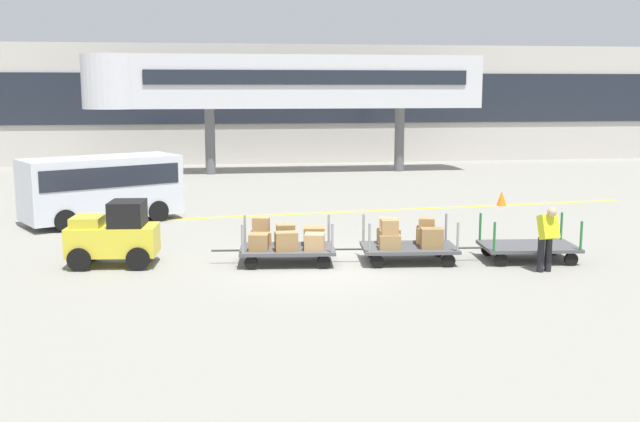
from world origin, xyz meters
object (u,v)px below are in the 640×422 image
at_px(baggage_tug, 114,235).
at_px(safety_cone_far, 282,232).
at_px(baggage_cart_lead, 287,242).
at_px(shuttle_van, 101,184).
at_px(safety_cone_near, 502,198).
at_px(baggage_cart_middle, 409,240).
at_px(baggage_cart_tail, 528,247).
at_px(baggage_handler, 547,236).

bearing_deg(baggage_tug, safety_cone_far, 28.61).
relative_size(baggage_cart_lead, shuttle_van, 0.60).
relative_size(safety_cone_near, safety_cone_far, 1.00).
height_order(baggage_tug, baggage_cart_lead, baggage_tug).
height_order(baggage_tug, shuttle_van, shuttle_van).
bearing_deg(baggage_cart_middle, shuttle_van, 140.64).
bearing_deg(shuttle_van, safety_cone_far, -35.14).
bearing_deg(shuttle_van, safety_cone_near, 6.17).
bearing_deg(baggage_cart_tail, baggage_cart_lead, 174.48).
distance_m(baggage_cart_tail, shuttle_van, 13.30).
height_order(baggage_cart_middle, baggage_cart_tail, baggage_cart_middle).
distance_m(baggage_cart_lead, safety_cone_near, 11.81).
height_order(baggage_cart_lead, shuttle_van, shuttle_van).
relative_size(baggage_tug, shuttle_van, 0.43).
relative_size(baggage_tug, safety_cone_far, 3.98).
bearing_deg(baggage_tug, baggage_cart_middle, -5.10).
xyz_separation_m(baggage_cart_lead, baggage_cart_middle, (2.99, -0.29, 0.01)).
bearing_deg(baggage_tug, baggage_cart_tail, -5.22).
height_order(safety_cone_near, safety_cone_far, same).
distance_m(baggage_cart_middle, baggage_cart_tail, 2.99).
xyz_separation_m(baggage_cart_lead, baggage_handler, (5.88, -1.80, 0.33)).
distance_m(baggage_cart_lead, baggage_cart_tail, 6.00).
xyz_separation_m(baggage_cart_middle, shuttle_van, (-8.26, 6.78, 0.69)).
relative_size(baggage_cart_lead, baggage_cart_middle, 1.00).
xyz_separation_m(baggage_handler, safety_cone_far, (-5.74, 4.48, -0.59)).
bearing_deg(baggage_tug, baggage_handler, -12.06).
xyz_separation_m(baggage_handler, shuttle_van, (-11.15, 8.28, 0.37)).
height_order(baggage_cart_lead, safety_cone_far, baggage_cart_lead).
bearing_deg(baggage_cart_middle, safety_cone_near, 55.53).
bearing_deg(baggage_tug, baggage_cart_lead, -4.78).
bearing_deg(baggage_cart_lead, safety_cone_near, 42.65).
bearing_deg(shuttle_van, baggage_cart_middle, -39.36).
bearing_deg(baggage_cart_lead, baggage_tug, 175.22).
xyz_separation_m(shuttle_van, safety_cone_far, (5.40, -3.80, -0.96)).
bearing_deg(baggage_handler, baggage_tug, 167.94).
bearing_deg(safety_cone_near, shuttle_van, -173.83).
bearing_deg(baggage_cart_middle, baggage_tug, 174.90).
distance_m(baggage_cart_tail, safety_cone_near, 8.99).
distance_m(baggage_tug, safety_cone_far, 4.90).
distance_m(baggage_tug, baggage_cart_tail, 10.17).
distance_m(baggage_cart_middle, shuttle_van, 10.71).
height_order(baggage_cart_tail, baggage_handler, baggage_handler).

